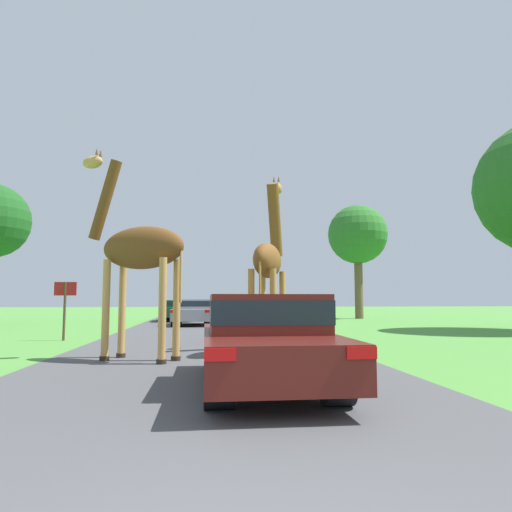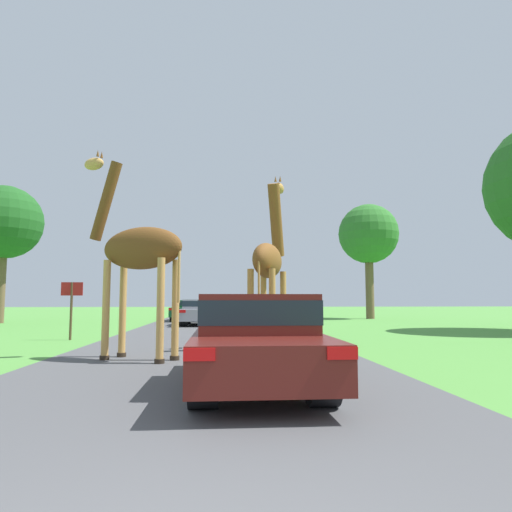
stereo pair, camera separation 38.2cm
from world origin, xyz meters
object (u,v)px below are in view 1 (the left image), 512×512
Objects in this scene: tree_right_cluster at (358,235)px; sign_post at (65,300)px; giraffe_companion at (138,251)px; car_lead_maroon at (264,337)px; car_queue_left at (264,316)px; car_far_ahead at (178,310)px; giraffe_near_road at (269,260)px; car_queue_right at (192,311)px.

tree_right_cluster reaches higher than sign_post.
giraffe_companion is 1.08× the size of car_lead_maroon.
car_far_ahead is (-3.60, 13.68, -0.07)m from car_queue_left.
giraffe_near_road is at bearing -34.70° from sign_post.
car_queue_left is (2.58, -8.81, 0.06)m from car_queue_right.
giraffe_companion reaches higher than car_queue_right.
giraffe_near_road reaches higher than car_queue_right.
tree_right_cluster reaches higher than car_queue_right.
giraffe_near_road is 4.13m from car_queue_left.
giraffe_near_road is 1.04× the size of car_lead_maroon.
car_far_ahead is at bearing 104.72° from car_queue_left.
sign_post is at bearing 58.32° from giraffe_companion.
giraffe_companion is at bearing -93.65° from car_queue_right.
tree_right_cluster is (12.28, 1.93, 5.10)m from car_far_ahead.
car_queue_left is 14.15m from car_far_ahead.
car_lead_maroon reaches higher than car_far_ahead.
car_queue_left is 0.56× the size of tree_right_cluster.
sign_post is (-6.48, 0.42, 0.55)m from car_queue_left.
giraffe_near_road is at bearing -80.05° from car_queue_right.
car_lead_maroon is at bearing -84.77° from car_queue_right.
tree_right_cluster is at bearing 60.91° from car_queue_left.
tree_right_cluster reaches higher than car_lead_maroon.
car_queue_right is 4.98m from car_far_ahead.
giraffe_near_road is 1.20× the size of car_queue_right.
sign_post reaches higher than car_far_ahead.
giraffe_companion is 13.67m from car_queue_right.
car_queue_right is 9.28m from sign_post.
car_queue_right is 9.18m from car_queue_left.
tree_right_cluster reaches higher than car_queue_left.
giraffe_companion is at bearing -59.44° from sign_post.
car_lead_maroon is 10.07m from sign_post.
tree_right_cluster is at bearing 67.66° from car_lead_maroon.
car_queue_right is 2.09× the size of sign_post.
car_queue_right is 14.11m from tree_right_cluster.
car_queue_right is at bearing 65.06° from sign_post.
car_lead_maroon reaches higher than car_queue_right.
giraffe_near_road is 0.60× the size of tree_right_cluster.
giraffe_near_road is at bearing -95.41° from car_queue_left.
giraffe_near_road reaches higher than car_queue_left.
car_queue_left is 6.52m from sign_post.
sign_post is (-6.12, 4.24, -0.99)m from giraffe_near_road.
sign_post is at bearing -102.27° from car_far_ahead.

